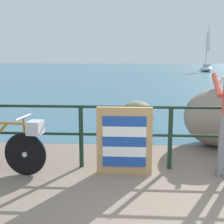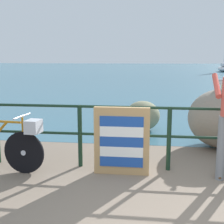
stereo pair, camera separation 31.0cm
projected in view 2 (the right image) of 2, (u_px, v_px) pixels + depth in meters
ground_plane at (154, 82)px, 22.54m from camera, size 120.00×120.00×0.10m
sea_surface at (152, 68)px, 50.09m from camera, size 120.00×90.00×0.01m
promenade_railing at (169, 131)px, 4.72m from camera, size 8.62×0.07×1.02m
bicycle at (2, 142)px, 4.70m from camera, size 1.69×0.48×0.92m
folded_deckchair_stack at (122, 141)px, 4.58m from camera, size 0.84×0.10×1.04m
breakwater_boulder_main at (223, 118)px, 5.97m from camera, size 1.37×1.43×1.17m
breakwater_boulder_left at (143, 116)px, 7.46m from camera, size 0.85×0.91×0.72m
seagull at (223, 81)px, 5.92m from camera, size 0.23×0.33×0.23m
sailboat at (224, 66)px, 38.30m from camera, size 1.33×4.41×6.16m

